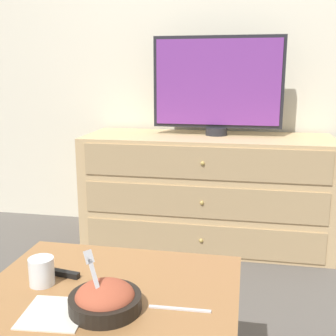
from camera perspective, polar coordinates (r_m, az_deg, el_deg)
ground_plane at (r=3.08m, az=7.56°, el=-7.87°), size 12.00×12.00×0.00m
wall_back at (r=2.91m, az=8.37°, el=17.00°), size 12.00×0.05×2.60m
dresser at (r=2.69m, az=5.23°, el=-3.02°), size 1.53×0.55×0.70m
tv at (r=2.64m, az=6.73°, el=11.19°), size 0.79×0.14×0.60m
coffee_table at (r=1.36m, az=-7.71°, el=-18.39°), size 0.77×0.59×0.45m
takeout_bowl at (r=1.21m, az=-8.52°, el=-17.16°), size 0.20×0.20×0.17m
drink_cup at (r=1.38m, az=-16.73°, el=-13.44°), size 0.08×0.08×0.09m
napkin at (r=1.24m, az=-15.13°, el=-18.45°), size 0.18×0.18×0.00m
knife at (r=1.22m, az=1.61°, el=-18.54°), size 0.17×0.02×0.01m
remote_control at (r=1.43m, az=-14.64°, el=-13.52°), size 0.15×0.04×0.02m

